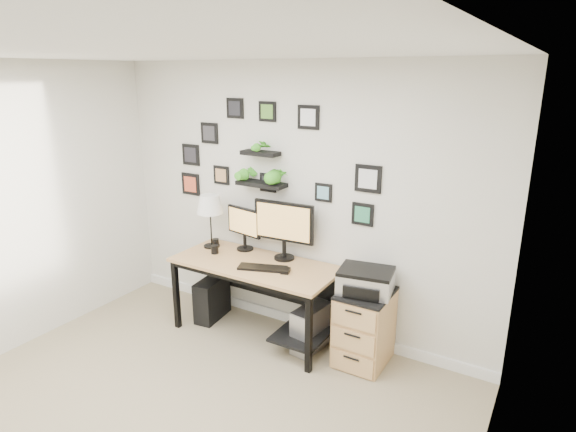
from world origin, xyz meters
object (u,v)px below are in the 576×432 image
Objects in this scene: file_cabinet at (364,327)px; pc_tower_grey at (311,328)px; pc_tower_black at (212,299)px; printer at (366,281)px; monitor_left at (244,225)px; desk at (260,274)px; mug at (215,249)px; table_lamp at (210,206)px; monitor_right at (284,226)px.

pc_tower_grey is at bearing -173.06° from file_cabinet.
pc_tower_black is 1.75m from printer.
monitor_left is 1.54m from file_cabinet.
monitor_left is 0.66× the size of file_cabinet.
desk is 0.70m from pc_tower_grey.
pc_tower_black is at bearing 160.43° from mug.
mug is 1.57m from printer.
monitor_left is at bearing 50.73° from mug.
pc_tower_grey is 0.51m from file_cabinet.
printer is at bearing 3.65° from desk.
monitor_left is 1.21m from pc_tower_grey.
pc_tower_grey is at bearing -171.94° from printer.
table_lamp is at bearing 137.71° from mug.
mug is at bearing -176.63° from file_cabinet.
desk is 0.54m from mug.
desk is 2.61× the size of monitor_right.
pc_tower_grey is (0.56, -0.00, -0.42)m from desk.
desk is 1.06m from printer.
printer is (1.05, 0.07, 0.15)m from desk.
monitor_right reaches higher than pc_tower_black.
monitor_right is at bearing 171.77° from file_cabinet.
table_lamp is 0.98m from pc_tower_black.
monitor_right is (0.48, -0.02, 0.08)m from monitor_left.
printer is at bearing -7.77° from monitor_right.
monitor_right reaches higher than printer.
monitor_right is at bearing 172.23° from printer.
file_cabinet is (1.57, 0.09, -0.46)m from mug.
monitor_right is 1.18m from file_cabinet.
monitor_right is at bearing 154.88° from pc_tower_grey.
pc_tower_black is at bearing -61.34° from table_lamp.
pc_tower_black is (-0.76, -0.19, -0.87)m from monitor_right.
table_lamp reaches higher than printer.
monitor_left is 5.29× the size of mug.
printer is (1.56, 0.10, -0.02)m from mug.
desk is 3.71× the size of pc_tower_black.
monitor_right is 0.99m from pc_tower_grey.
table_lamp is 1.76m from printer.
mug is 0.12× the size of file_cabinet.
printer is (-0.01, 0.01, 0.44)m from file_cabinet.
printer is (1.37, -0.14, -0.24)m from monitor_left.
printer is at bearing 3.70° from mug.
table_lamp reaches higher than pc_tower_black.
table_lamp is 1.92m from file_cabinet.
table_lamp reaches higher than file_cabinet.
mug is at bearing -42.29° from table_lamp.
desk reaches higher than pc_tower_grey.
monitor_right is at bearing 50.93° from desk.
file_cabinet is (0.50, 0.06, 0.12)m from pc_tower_grey.
table_lamp is at bearing 171.29° from desk.
desk is at bearing -176.35° from printer.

